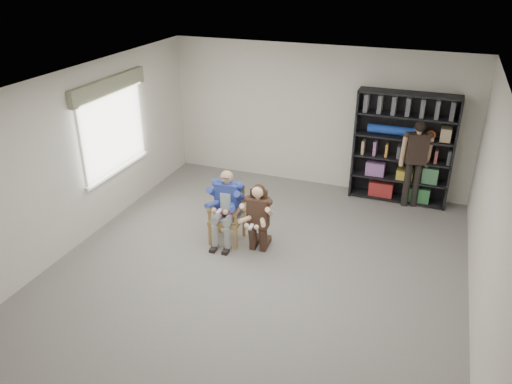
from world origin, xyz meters
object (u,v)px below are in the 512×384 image
at_px(bookshelf, 403,149).
at_px(kneeling_woman, 258,219).
at_px(armchair, 227,215).
at_px(seated_man, 227,207).
at_px(standing_man, 414,164).

bearing_deg(bookshelf, kneeling_woman, -125.16).
bearing_deg(armchair, seated_man, 176.40).
xyz_separation_m(kneeling_woman, standing_man, (2.13, 2.50, 0.26)).
xyz_separation_m(armchair, bookshelf, (2.46, 2.55, 0.57)).
height_order(seated_man, standing_man, standing_man).
height_order(seated_man, bookshelf, bookshelf).
height_order(kneeling_woman, standing_man, standing_man).
height_order(armchair, kneeling_woman, kneeling_woman).
bearing_deg(kneeling_woman, seated_man, 164.71).
distance_m(kneeling_woman, standing_man, 3.29).
bearing_deg(kneeling_woman, standing_man, 45.90).
bearing_deg(seated_man, kneeling_woman, -15.29).
relative_size(bookshelf, standing_man, 1.25).
xyz_separation_m(seated_man, standing_man, (2.71, 2.38, 0.21)).
bearing_deg(standing_man, armchair, -156.32).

